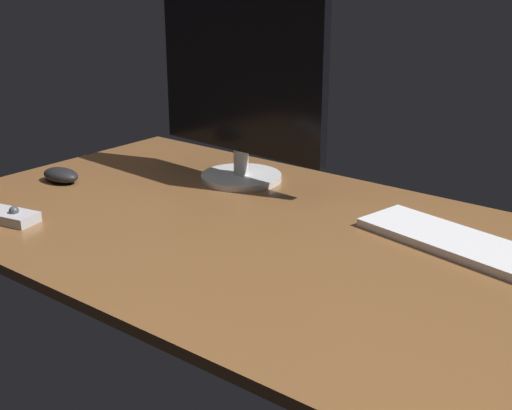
# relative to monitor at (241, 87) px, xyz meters

# --- Properties ---
(desk) EXTENTS (1.40, 0.84, 0.02)m
(desk) POSITION_rel_monitor_xyz_m (0.21, -0.24, -0.24)
(desk) COLOR brown
(desk) RESTS_ON ground
(monitor) EXTENTS (0.50, 0.20, 0.45)m
(monitor) POSITION_rel_monitor_xyz_m (0.00, 0.00, 0.00)
(monitor) COLOR silver
(monitor) RESTS_ON desk
(keyboard) EXTENTS (0.45, 0.21, 0.02)m
(keyboard) POSITION_rel_monitor_xyz_m (0.61, -0.07, -0.22)
(keyboard) COLOR white
(keyboard) RESTS_ON desk
(computer_mouse) EXTENTS (0.11, 0.07, 0.04)m
(computer_mouse) POSITION_rel_monitor_xyz_m (-0.33, -0.29, -0.21)
(computer_mouse) COLOR black
(computer_mouse) RESTS_ON desk
(media_remote) EXTENTS (0.16, 0.09, 0.04)m
(media_remote) POSITION_rel_monitor_xyz_m (-0.21, -0.52, -0.22)
(media_remote) COLOR #B7B7BC
(media_remote) RESTS_ON desk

